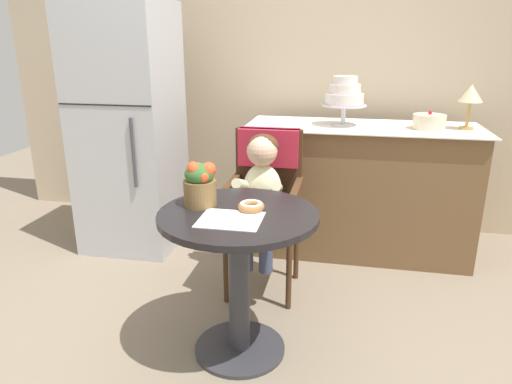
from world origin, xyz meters
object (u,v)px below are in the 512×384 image
object	(u,v)px
flower_vase	(200,182)
wicker_chair	(266,184)
donut_front	(251,206)
tiered_cake_stand	(344,95)
refrigerator	(129,130)
seated_child	(261,186)
round_layer_cake	(429,122)
cafe_table	(239,256)
table_lamp	(471,95)

from	to	relation	value
flower_vase	wicker_chair	bearing A→B (deg)	73.32
wicker_chair	donut_front	bearing A→B (deg)	-91.89
tiered_cake_stand	refrigerator	size ratio (longest dim) A/B	0.19
flower_vase	tiered_cake_stand	bearing A→B (deg)	64.11
seated_child	donut_front	xyz separation A→B (m)	(0.05, -0.51, 0.06)
wicker_chair	flower_vase	world-z (taller)	wicker_chair
tiered_cake_stand	round_layer_cake	distance (m)	0.57
seated_child	cafe_table	bearing A→B (deg)	-90.20
refrigerator	wicker_chair	bearing A→B (deg)	-21.11
tiered_cake_stand	table_lamp	xyz separation A→B (m)	(0.78, 0.01, 0.02)
donut_front	refrigerator	xyz separation A→B (m)	(-1.10, 1.07, 0.11)
round_layer_cake	refrigerator	bearing A→B (deg)	-175.33
tiered_cake_stand	round_layer_cake	size ratio (longest dim) A/B	1.59
wicker_chair	round_layer_cake	xyz separation A→B (m)	(0.96, 0.57, 0.31)
seated_child	table_lamp	distance (m)	1.49
cafe_table	table_lamp	xyz separation A→B (m)	(1.20, 1.31, 0.61)
donut_front	round_layer_cake	xyz separation A→B (m)	(0.91, 1.23, 0.21)
round_layer_cake	donut_front	bearing A→B (deg)	-126.45
donut_front	refrigerator	bearing A→B (deg)	135.92
round_layer_cake	seated_child	bearing A→B (deg)	-142.88
cafe_table	donut_front	world-z (taller)	donut_front
refrigerator	round_layer_cake	bearing A→B (deg)	4.67
refrigerator	cafe_table	bearing A→B (deg)	-46.33
round_layer_cake	refrigerator	world-z (taller)	refrigerator
donut_front	tiered_cake_stand	xyz separation A→B (m)	(0.36, 1.27, 0.36)
wicker_chair	donut_front	xyz separation A→B (m)	(0.05, -0.66, 0.10)
round_layer_cake	cafe_table	bearing A→B (deg)	-127.25
flower_vase	donut_front	bearing A→B (deg)	-5.30
wicker_chair	seated_child	world-z (taller)	seated_child
flower_vase	table_lamp	size ratio (longest dim) A/B	0.73
wicker_chair	table_lamp	distance (m)	1.43
wicker_chair	table_lamp	xyz separation A→B (m)	(1.20, 0.61, 0.48)
flower_vase	refrigerator	xyz separation A→B (m)	(-0.86, 1.04, 0.02)
table_lamp	flower_vase	bearing A→B (deg)	-137.96
donut_front	refrigerator	world-z (taller)	refrigerator
cafe_table	table_lamp	bearing A→B (deg)	47.48
wicker_chair	table_lamp	world-z (taller)	table_lamp
wicker_chair	seated_child	xyz separation A→B (m)	(-0.00, -0.16, 0.04)
cafe_table	seated_child	xyz separation A→B (m)	(0.00, 0.54, 0.17)
cafe_table	tiered_cake_stand	size ratio (longest dim) A/B	2.22
donut_front	round_layer_cake	bearing A→B (deg)	53.55
seated_child	flower_vase	world-z (taller)	seated_child
cafe_table	tiered_cake_stand	xyz separation A→B (m)	(0.41, 1.30, 0.59)
cafe_table	donut_front	distance (m)	0.24
seated_child	donut_front	size ratio (longest dim) A/B	6.07
tiered_cake_stand	refrigerator	bearing A→B (deg)	-172.22
round_layer_cake	refrigerator	size ratio (longest dim) A/B	0.12
wicker_chair	round_layer_cake	world-z (taller)	round_layer_cake
seated_child	refrigerator	size ratio (longest dim) A/B	0.43
seated_child	flower_vase	bearing A→B (deg)	-111.61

